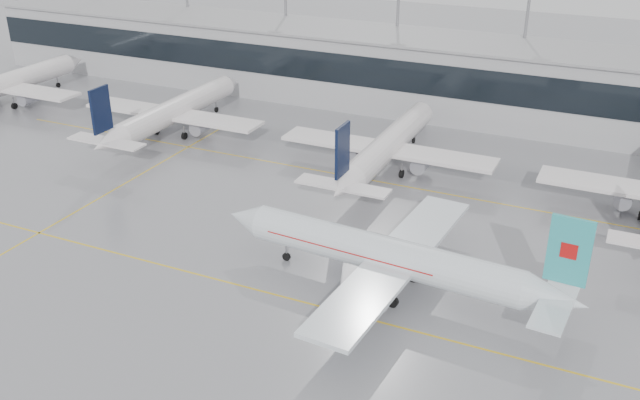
% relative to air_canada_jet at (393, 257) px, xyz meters
% --- Properties ---
extents(ground, '(320.00, 320.00, 0.00)m').
position_rel_air_canada_jet_xyz_m(ground, '(-10.83, -5.56, -3.80)').
color(ground, gray).
rests_on(ground, ground).
extents(taxi_line_main, '(120.00, 0.25, 0.01)m').
position_rel_air_canada_jet_xyz_m(taxi_line_main, '(-10.83, -5.56, -3.80)').
color(taxi_line_main, gold).
rests_on(taxi_line_main, ground).
extents(taxi_line_north, '(120.00, 0.25, 0.01)m').
position_rel_air_canada_jet_xyz_m(taxi_line_north, '(-10.83, 24.44, -3.80)').
color(taxi_line_north, gold).
rests_on(taxi_line_north, ground).
extents(taxi_line_cross, '(0.25, 60.00, 0.01)m').
position_rel_air_canada_jet_xyz_m(taxi_line_cross, '(-40.83, 9.44, -3.80)').
color(taxi_line_cross, gold).
rests_on(taxi_line_cross, ground).
extents(terminal, '(180.00, 15.00, 12.00)m').
position_rel_air_canada_jet_xyz_m(terminal, '(-10.83, 56.44, 2.20)').
color(terminal, '#9F9FA3').
rests_on(terminal, ground).
extents(terminal_glass, '(180.00, 0.20, 5.00)m').
position_rel_air_canada_jet_xyz_m(terminal_glass, '(-10.83, 48.89, 3.70)').
color(terminal_glass, black).
rests_on(terminal_glass, ground).
extents(terminal_roof, '(182.00, 16.00, 0.40)m').
position_rel_air_canada_jet_xyz_m(terminal_roof, '(-10.83, 56.44, 8.40)').
color(terminal_roof, gray).
rests_on(terminal_roof, ground).
extents(light_masts, '(156.40, 1.00, 22.60)m').
position_rel_air_canada_jet_xyz_m(light_masts, '(-10.83, 62.44, 9.54)').
color(light_masts, gray).
rests_on(light_masts, ground).
extents(air_canada_jet, '(37.66, 30.50, 11.95)m').
position_rel_air_canada_jet_xyz_m(air_canada_jet, '(0.00, 0.00, 0.00)').
color(air_canada_jet, silver).
rests_on(air_canada_jet, ground).
extents(parked_jet_a, '(29.64, 36.96, 11.72)m').
position_rel_air_canada_jet_xyz_m(parked_jet_a, '(-80.83, 28.13, -0.09)').
color(parked_jet_a, white).
rests_on(parked_jet_a, ground).
extents(parked_jet_b, '(29.64, 36.96, 11.72)m').
position_rel_air_canada_jet_xyz_m(parked_jet_b, '(-45.83, 28.13, -0.09)').
color(parked_jet_b, white).
rests_on(parked_jet_b, ground).
extents(parked_jet_c, '(29.64, 36.96, 11.72)m').
position_rel_air_canada_jet_xyz_m(parked_jet_c, '(-10.83, 28.13, -0.09)').
color(parked_jet_c, white).
rests_on(parked_jet_c, ground).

